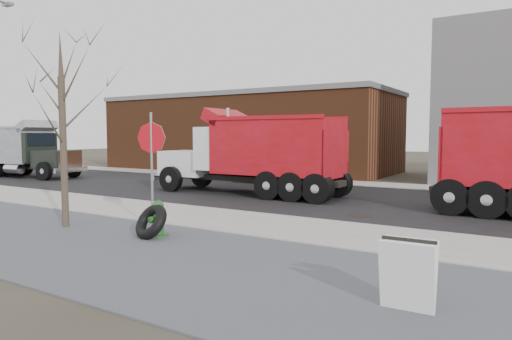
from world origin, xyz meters
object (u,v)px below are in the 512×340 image
Objects in this scene: dump_truck_grey at (22,149)px; fire_hydrant at (158,220)px; truck_tire at (151,222)px; dump_truck_red_b at (254,151)px; sandwich_board at (408,274)px; stop_sign at (152,151)px.

fire_hydrant is at bearing -27.44° from dump_truck_grey.
truck_tire is 8.46m from dump_truck_red_b.
dump_truck_red_b reaches higher than sandwich_board.
sandwich_board is 0.12× the size of dump_truck_red_b.
dump_truck_grey is at bearing 156.84° from truck_tire.
dump_truck_grey reaches higher than sandwich_board.
dump_truck_red_b is at bearing 111.21° from stop_sign.
fire_hydrant is 0.24m from truck_tire.
truck_tire is 0.15× the size of dump_truck_grey.
truck_tire is (-0.00, -0.24, -0.01)m from fire_hydrant.
dump_truck_grey reaches higher than fire_hydrant.
truck_tire is 2.00m from stop_sign.
dump_truck_red_b is at bearing 123.87° from fire_hydrant.
dump_truck_grey reaches higher than stop_sign.
truck_tire is 1.04× the size of sandwich_board.
dump_truck_red_b reaches higher than dump_truck_grey.
dump_truck_grey reaches higher than truck_tire.
sandwich_board reaches higher than fire_hydrant.
dump_truck_red_b is at bearing -3.64° from dump_truck_grey.
stop_sign is 18.61m from dump_truck_grey.
truck_tire is at bearing -28.10° from dump_truck_grey.
sandwich_board is (7.08, -2.25, -1.52)m from stop_sign.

